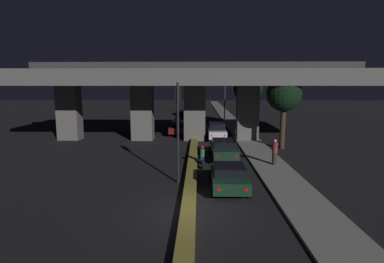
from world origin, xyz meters
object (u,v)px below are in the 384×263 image
motorcycle_blue_filtering_near (202,158)px  car_silver_third_oncoming (184,111)px  pedestrian_on_sidewalk (275,152)px  car_dark_green_second (223,148)px  traffic_light_left_of_median (178,116)px  car_dark_green_lead (229,176)px  car_grey_second_oncoming (182,117)px  car_white_third (216,131)px  street_lamp (223,88)px  car_dark_red_lead_oncoming (178,127)px

motorcycle_blue_filtering_near → car_silver_third_oncoming: bearing=6.0°
pedestrian_on_sidewalk → car_dark_green_second: bearing=145.0°
car_dark_green_second → motorcycle_blue_filtering_near: 2.96m
traffic_light_left_of_median → car_dark_green_second: (3.03, 5.95, -3.10)m
car_dark_green_lead → pedestrian_on_sidewalk: (3.59, 4.68, 0.29)m
car_grey_second_oncoming → car_silver_third_oncoming: size_ratio=1.00×
car_white_third → car_silver_third_oncoming: 25.20m
motorcycle_blue_filtering_near → car_grey_second_oncoming: bearing=8.0°
car_white_third → car_grey_second_oncoming: (-4.33, 12.26, 0.14)m
car_dark_green_lead → car_dark_green_second: size_ratio=0.82×
traffic_light_left_of_median → pedestrian_on_sidewalk: traffic_light_left_of_median is taller
traffic_light_left_of_median → car_dark_green_second: size_ratio=1.18×
car_grey_second_oncoming → car_dark_green_second: bearing=11.9°
street_lamp → car_dark_green_second: 26.24m
car_dark_green_lead → motorcycle_blue_filtering_near: 4.75m
car_grey_second_oncoming → car_white_third: bearing=19.3°
traffic_light_left_of_median → car_silver_third_oncoming: 39.20m
car_grey_second_oncoming → car_silver_third_oncoming: car_grey_second_oncoming is taller
motorcycle_blue_filtering_near → street_lamp: bearing=-6.0°
car_dark_green_lead → car_grey_second_oncoming: size_ratio=0.88×
car_dark_green_lead → car_silver_third_oncoming: (-4.34, 40.12, 0.17)m
traffic_light_left_of_median → car_dark_green_second: 7.36m
car_dark_red_lead_oncoming → car_dark_green_second: bearing=20.3°
car_dark_green_second → pedestrian_on_sidewalk: pedestrian_on_sidewalk is taller
car_dark_red_lead_oncoming → traffic_light_left_of_median: bearing=3.7°
street_lamp → car_dark_green_second: size_ratio=1.80×
car_white_third → car_dark_red_lead_oncoming: (-4.25, 3.00, -0.09)m
motorcycle_blue_filtering_near → pedestrian_on_sidewalk: pedestrian_on_sidewalk is taller
car_dark_green_second → car_silver_third_oncoming: (-4.61, 33.11, 0.13)m
street_lamp → pedestrian_on_sidewalk: 28.46m
car_dark_green_lead → motorcycle_blue_filtering_near: bearing=16.8°
car_white_third → car_grey_second_oncoming: 13.00m
traffic_light_left_of_median → car_grey_second_oncoming: (-1.35, 26.53, -2.85)m
car_dark_red_lead_oncoming → car_grey_second_oncoming: 9.26m
car_dark_green_second → pedestrian_on_sidewalk: 4.07m
traffic_light_left_of_median → car_dark_red_lead_oncoming: traffic_light_left_of_median is taller
car_dark_green_second → motorcycle_blue_filtering_near: size_ratio=2.56×
traffic_light_left_of_median → car_white_third: (2.98, 14.27, -2.98)m
traffic_light_left_of_median → car_silver_third_oncoming: traffic_light_left_of_median is taller
car_dark_green_second → car_white_third: 8.33m
street_lamp → car_dark_green_lead: bearing=-93.8°
car_white_third → car_silver_third_oncoming: (-4.56, 24.79, 0.02)m
car_silver_third_oncoming → street_lamp: bearing=43.5°
street_lamp → car_grey_second_oncoming: size_ratio=1.94×
car_dark_red_lead_oncoming → car_grey_second_oncoming: car_grey_second_oncoming is taller
traffic_light_left_of_median → pedestrian_on_sidewalk: size_ratio=3.22×
pedestrian_on_sidewalk → car_silver_third_oncoming: bearing=102.6°
car_dark_red_lead_oncoming → car_grey_second_oncoming: (-0.08, 9.26, 0.22)m
car_dark_green_second → car_silver_third_oncoming: bearing=6.3°
traffic_light_left_of_median → motorcycle_blue_filtering_near: traffic_light_left_of_median is taller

